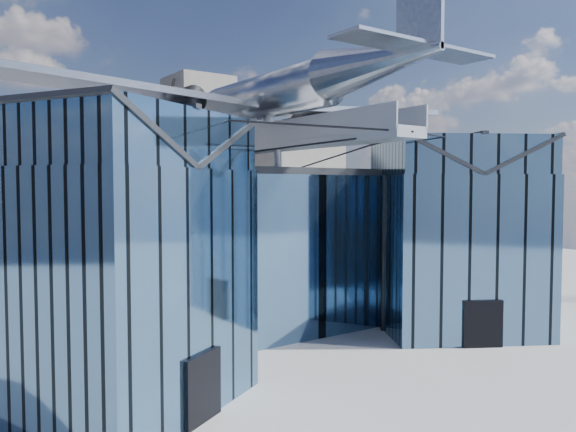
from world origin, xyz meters
TOP-DOWN VIEW (x-y plane):
  - ground_plane at (0.00, 0.00)m, footprint 120.00×120.00m
  - museum at (0.00, 5.82)m, footprint 32.88×24.50m
  - bg_towers at (1.45, 50.49)m, footprint 77.00×24.50m
  - tree_side_e at (26.08, 2.61)m, footprint 3.32×3.32m

SIDE VIEW (x-z plane):
  - ground_plane at x=0.00m, z-range 0.00..0.00m
  - tree_side_e at x=26.08m, z-range 0.81..5.39m
  - museum at x=0.00m, z-range -3.26..14.34m
  - bg_towers at x=1.45m, z-range -2.99..23.01m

